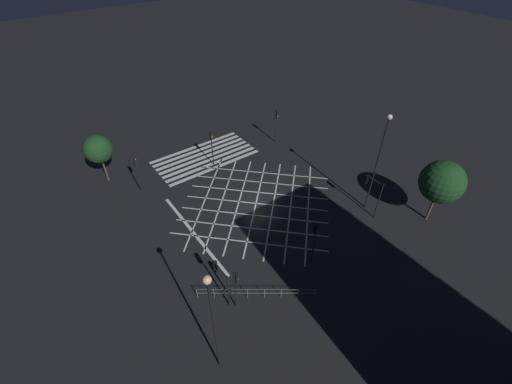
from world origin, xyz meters
name	(u,v)px	position (x,y,z in m)	size (l,w,h in m)	color
ground_plane	(256,203)	(0.00, 0.00, 0.00)	(200.00, 200.00, 0.00)	black
road_markings	(222,176)	(0.35, -6.01, 0.00)	(18.17, 22.67, 0.01)	silver
traffic_light_se_main	(136,168)	(8.73, -8.97, 3.01)	(0.39, 0.36, 4.22)	black
traffic_light_nw_cross	(372,188)	(-8.23, 7.51, 3.04)	(0.36, 2.09, 4.16)	black
traffic_light_ne_main	(236,283)	(8.15, 8.70, 2.88)	(0.39, 0.36, 4.03)	black
traffic_light_sw_cross	(277,120)	(-9.18, -8.17, 3.26)	(0.36, 0.39, 4.58)	black
traffic_light_median_north	(314,235)	(0.59, 8.81, 3.17)	(0.36, 0.39, 4.45)	black
traffic_light_median_south	(212,142)	(-0.05, -8.56, 3.15)	(0.36, 0.39, 4.42)	black
traffic_light_ne_cross	(220,275)	(8.61, 7.25, 2.64)	(0.36, 2.05, 3.62)	black
street_lamp_east	(381,150)	(-8.70, 7.03, 6.90)	(0.49, 0.49, 10.37)	black
street_lamp_west	(212,313)	(11.58, 11.77, 6.48)	(0.48, 0.48, 9.76)	black
street_tree_near	(98,149)	(11.06, -13.01, 4.08)	(3.03, 3.03, 5.61)	brown
street_tree_far	(442,182)	(-12.21, 11.71, 4.58)	(3.98, 3.98, 6.58)	brown
pedestrian_railing	(256,292)	(6.57, 8.98, 0.67)	(7.46, 5.46, 1.05)	gray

